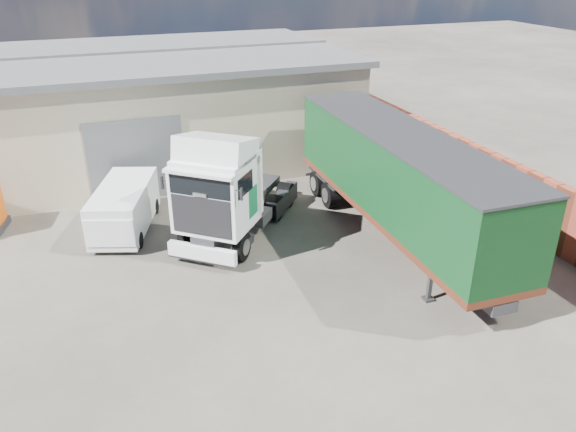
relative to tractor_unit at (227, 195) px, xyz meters
name	(u,v)px	position (x,y,z in m)	size (l,w,h in m)	color
ground	(252,315)	(-0.61, -4.91, -1.85)	(120.00, 120.00, 0.00)	black
warehouse	(36,114)	(-6.61, 11.08, 0.81)	(30.60, 12.60, 5.42)	beige
brick_boundary_wall	(458,165)	(10.89, 1.09, -0.60)	(0.35, 26.00, 2.50)	brown
tractor_unit	(227,195)	(0.00, 0.00, 0.00)	(6.03, 6.53, 4.41)	black
box_trailer	(397,175)	(5.86, -2.02, 0.70)	(3.04, 12.69, 4.19)	#2D2D30
panel_van	(123,210)	(-3.57, 2.08, -0.92)	(3.15, 4.74, 1.80)	black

